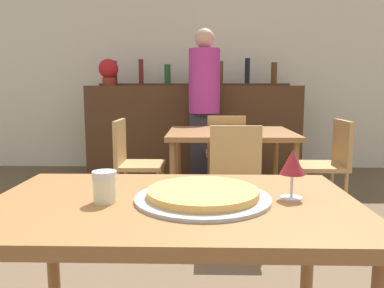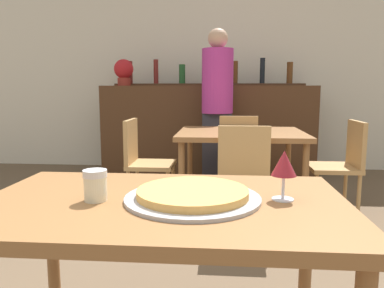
{
  "view_description": "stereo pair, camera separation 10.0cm",
  "coord_description": "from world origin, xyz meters",
  "px_view_note": "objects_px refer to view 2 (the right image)",
  "views": [
    {
      "loc": [
        0.09,
        -1.15,
        1.08
      ],
      "look_at": [
        0.05,
        0.55,
        0.84
      ],
      "focal_mm": 35.0,
      "sensor_mm": 36.0,
      "label": 1
    },
    {
      "loc": [
        0.19,
        -1.15,
        1.08
      ],
      "look_at": [
        0.05,
        0.55,
        0.84
      ],
      "focal_mm": 35.0,
      "sensor_mm": 36.0,
      "label": 2
    }
  ],
  "objects_px": {
    "chair_far_side_left": "(143,158)",
    "potted_plant": "(124,71)",
    "person_standing": "(217,103)",
    "chair_far_side_right": "(342,161)",
    "cheese_shaker": "(95,185)",
    "chair_far_side_front": "(244,176)",
    "chair_far_side_back": "(238,149)",
    "wine_glass": "(284,165)",
    "pizza_tray": "(193,195)"
  },
  "relations": [
    {
      "from": "person_standing",
      "to": "potted_plant",
      "type": "height_order",
      "value": "person_standing"
    },
    {
      "from": "chair_far_side_right",
      "to": "wine_glass",
      "type": "relative_size",
      "value": 5.18
    },
    {
      "from": "chair_far_side_left",
      "to": "person_standing",
      "type": "bearing_deg",
      "value": -35.34
    },
    {
      "from": "chair_far_side_left",
      "to": "cheese_shaker",
      "type": "relative_size",
      "value": 8.31
    },
    {
      "from": "chair_far_side_front",
      "to": "chair_far_side_back",
      "type": "relative_size",
      "value": 1.0
    },
    {
      "from": "chair_far_side_front",
      "to": "person_standing",
      "type": "relative_size",
      "value": 0.48
    },
    {
      "from": "wine_glass",
      "to": "chair_far_side_front",
      "type": "bearing_deg",
      "value": 91.46
    },
    {
      "from": "chair_far_side_front",
      "to": "pizza_tray",
      "type": "relative_size",
      "value": 1.9
    },
    {
      "from": "cheese_shaker",
      "to": "potted_plant",
      "type": "height_order",
      "value": "potted_plant"
    },
    {
      "from": "cheese_shaker",
      "to": "potted_plant",
      "type": "bearing_deg",
      "value": 103.35
    },
    {
      "from": "pizza_tray",
      "to": "potted_plant",
      "type": "bearing_deg",
      "value": 108.09
    },
    {
      "from": "pizza_tray",
      "to": "potted_plant",
      "type": "xyz_separation_m",
      "value": [
        -1.14,
        3.5,
        0.56
      ]
    },
    {
      "from": "chair_far_side_left",
      "to": "pizza_tray",
      "type": "height_order",
      "value": "chair_far_side_left"
    },
    {
      "from": "person_standing",
      "to": "chair_far_side_left",
      "type": "bearing_deg",
      "value": -125.34
    },
    {
      "from": "chair_far_side_front",
      "to": "chair_far_side_right",
      "type": "height_order",
      "value": "same"
    },
    {
      "from": "chair_far_side_right",
      "to": "person_standing",
      "type": "height_order",
      "value": "person_standing"
    },
    {
      "from": "chair_far_side_front",
      "to": "person_standing",
      "type": "xyz_separation_m",
      "value": [
        -0.22,
        1.52,
        0.46
      ]
    },
    {
      "from": "chair_far_side_left",
      "to": "wine_glass",
      "type": "bearing_deg",
      "value": -156.32
    },
    {
      "from": "chair_far_side_front",
      "to": "chair_far_side_right",
      "type": "xyz_separation_m",
      "value": [
        0.86,
        0.61,
        0.0
      ]
    },
    {
      "from": "pizza_tray",
      "to": "wine_glass",
      "type": "xyz_separation_m",
      "value": [
        0.29,
        0.03,
        0.1
      ]
    },
    {
      "from": "chair_far_side_front",
      "to": "chair_far_side_back",
      "type": "distance_m",
      "value": 1.22
    },
    {
      "from": "chair_far_side_right",
      "to": "cheese_shaker",
      "type": "bearing_deg",
      "value": -33.97
    },
    {
      "from": "chair_far_side_left",
      "to": "wine_glass",
      "type": "relative_size",
      "value": 5.18
    },
    {
      "from": "cheese_shaker",
      "to": "person_standing",
      "type": "bearing_deg",
      "value": 83.61
    },
    {
      "from": "chair_far_side_right",
      "to": "cheese_shaker",
      "type": "height_order",
      "value": "cheese_shaker"
    },
    {
      "from": "cheese_shaker",
      "to": "potted_plant",
      "type": "xyz_separation_m",
      "value": [
        -0.84,
        3.53,
        0.53
      ]
    },
    {
      "from": "chair_far_side_right",
      "to": "wine_glass",
      "type": "height_order",
      "value": "wine_glass"
    },
    {
      "from": "chair_far_side_front",
      "to": "potted_plant",
      "type": "relative_size",
      "value": 2.51
    },
    {
      "from": "potted_plant",
      "to": "chair_far_side_left",
      "type": "bearing_deg",
      "value": -69.52
    },
    {
      "from": "chair_far_side_right",
      "to": "potted_plant",
      "type": "height_order",
      "value": "potted_plant"
    },
    {
      "from": "chair_far_side_left",
      "to": "potted_plant",
      "type": "relative_size",
      "value": 2.51
    },
    {
      "from": "chair_far_side_left",
      "to": "potted_plant",
      "type": "distance_m",
      "value": 1.74
    },
    {
      "from": "chair_far_side_right",
      "to": "person_standing",
      "type": "xyz_separation_m",
      "value": [
        -1.08,
        0.9,
        0.46
      ]
    },
    {
      "from": "cheese_shaker",
      "to": "person_standing",
      "type": "xyz_separation_m",
      "value": [
        0.34,
        3.0,
        0.16
      ]
    },
    {
      "from": "wine_glass",
      "to": "potted_plant",
      "type": "height_order",
      "value": "potted_plant"
    },
    {
      "from": "chair_far_side_front",
      "to": "chair_far_side_right",
      "type": "bearing_deg",
      "value": 35.46
    },
    {
      "from": "pizza_tray",
      "to": "person_standing",
      "type": "bearing_deg",
      "value": 89.4
    },
    {
      "from": "person_standing",
      "to": "wine_glass",
      "type": "height_order",
      "value": "person_standing"
    },
    {
      "from": "chair_far_side_back",
      "to": "wine_glass",
      "type": "xyz_separation_m",
      "value": [
        0.04,
        -2.66,
        0.37
      ]
    },
    {
      "from": "chair_far_side_back",
      "to": "chair_far_side_right",
      "type": "relative_size",
      "value": 1.0
    },
    {
      "from": "cheese_shaker",
      "to": "chair_far_side_left",
      "type": "bearing_deg",
      "value": 98.22
    },
    {
      "from": "person_standing",
      "to": "wine_glass",
      "type": "distance_m",
      "value": 2.96
    },
    {
      "from": "pizza_tray",
      "to": "cheese_shaker",
      "type": "relative_size",
      "value": 4.38
    },
    {
      "from": "cheese_shaker",
      "to": "wine_glass",
      "type": "bearing_deg",
      "value": 5.59
    },
    {
      "from": "pizza_tray",
      "to": "potted_plant",
      "type": "relative_size",
      "value": 1.32
    },
    {
      "from": "chair_far_side_right",
      "to": "pizza_tray",
      "type": "bearing_deg",
      "value": -28.2
    },
    {
      "from": "person_standing",
      "to": "cheese_shaker",
      "type": "bearing_deg",
      "value": -96.39
    },
    {
      "from": "chair_far_side_left",
      "to": "cheese_shaker",
      "type": "bearing_deg",
      "value": -171.78
    },
    {
      "from": "chair_far_side_front",
      "to": "chair_far_side_left",
      "type": "distance_m",
      "value": 1.06
    },
    {
      "from": "chair_far_side_back",
      "to": "person_standing",
      "type": "relative_size",
      "value": 0.48
    }
  ]
}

